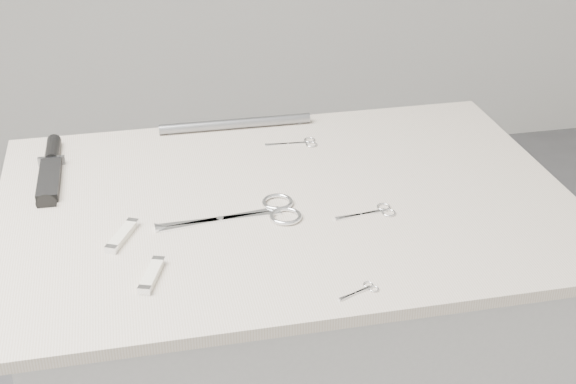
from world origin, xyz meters
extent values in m
cube|color=beige|center=(0.00, 0.00, 0.91)|extent=(1.00, 0.70, 0.02)
cube|color=white|center=(-0.12, -0.05, 0.92)|extent=(0.21, 0.05, 0.00)
cylinder|color=white|center=(-0.12, -0.05, 0.92)|extent=(0.01, 0.01, 0.01)
torus|color=white|center=(-0.02, -0.02, 0.92)|extent=(0.06, 0.06, 0.01)
torus|color=white|center=(-0.02, -0.07, 0.92)|extent=(0.06, 0.06, 0.01)
cube|color=white|center=(0.11, -0.09, 0.92)|extent=(0.09, 0.03, 0.00)
cylinder|color=white|center=(0.11, -0.09, 0.92)|extent=(0.01, 0.01, 0.00)
torus|color=white|center=(0.16, -0.07, 0.92)|extent=(0.02, 0.02, 0.00)
torus|color=white|center=(0.16, -0.09, 0.92)|extent=(0.02, 0.02, 0.00)
cube|color=white|center=(0.05, 0.21, 0.92)|extent=(0.09, 0.02, 0.00)
cylinder|color=white|center=(0.05, 0.21, 0.92)|extent=(0.01, 0.01, 0.00)
torus|color=white|center=(0.09, 0.22, 0.92)|extent=(0.02, 0.02, 0.00)
torus|color=white|center=(0.09, 0.20, 0.92)|extent=(0.02, 0.02, 0.00)
cube|color=white|center=(0.04, -0.30, 0.92)|extent=(0.06, 0.03, 0.00)
cylinder|color=white|center=(0.04, -0.30, 0.92)|extent=(0.00, 0.00, 0.00)
torus|color=white|center=(0.06, -0.28, 0.92)|extent=(0.02, 0.02, 0.00)
torus|color=white|center=(0.07, -0.30, 0.92)|extent=(0.02, 0.02, 0.00)
cube|color=black|center=(-0.41, 0.14, 0.93)|extent=(0.04, 0.15, 0.02)
cube|color=gray|center=(-0.41, 0.22, 0.93)|extent=(0.06, 0.01, 0.02)
cylinder|color=black|center=(-0.41, 0.27, 0.93)|extent=(0.03, 0.09, 0.03)
cube|color=white|center=(-0.29, -0.08, 0.93)|extent=(0.06, 0.09, 0.01)
cube|color=white|center=(-0.27, -0.04, 0.93)|extent=(0.02, 0.02, 0.01)
cube|color=white|center=(-0.30, -0.11, 0.93)|extent=(0.02, 0.02, 0.01)
cube|color=white|center=(-0.25, -0.20, 0.93)|extent=(0.05, 0.09, 0.01)
cube|color=white|center=(-0.23, -0.16, 0.93)|extent=(0.02, 0.02, 0.01)
cube|color=white|center=(-0.26, -0.23, 0.93)|extent=(0.02, 0.02, 0.01)
cylinder|color=gray|center=(-0.04, 0.31, 0.93)|extent=(0.32, 0.02, 0.02)
camera|label=1|loc=(-0.25, -1.20, 1.61)|focal=50.00mm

